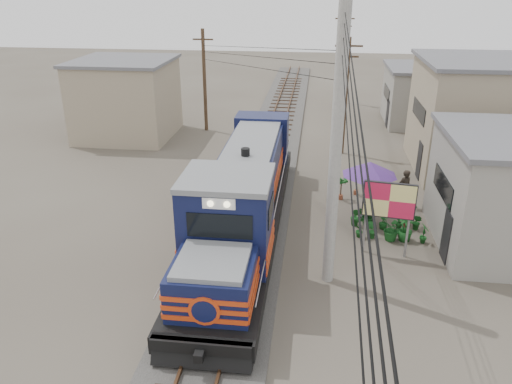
# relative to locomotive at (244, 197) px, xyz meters

# --- Properties ---
(ground) EXTENTS (120.00, 120.00, 0.00)m
(ground) POSITION_rel_locomotive_xyz_m (0.00, -2.49, -1.77)
(ground) COLOR #473F35
(ground) RESTS_ON ground
(ballast) EXTENTS (3.60, 70.00, 0.16)m
(ballast) POSITION_rel_locomotive_xyz_m (0.00, 7.51, -1.69)
(ballast) COLOR #595651
(ballast) RESTS_ON ground
(track) EXTENTS (1.15, 70.00, 0.12)m
(track) POSITION_rel_locomotive_xyz_m (0.00, 7.51, -1.51)
(track) COLOR #51331E
(track) RESTS_ON ground
(locomotive) EXTENTS (3.01, 16.39, 4.06)m
(locomotive) POSITION_rel_locomotive_xyz_m (0.00, 0.00, 0.00)
(locomotive) COLOR black
(locomotive) RESTS_ON ground
(utility_pole_main) EXTENTS (0.40, 0.40, 10.00)m
(utility_pole_main) POSITION_rel_locomotive_xyz_m (3.50, -2.99, 3.23)
(utility_pole_main) COLOR #9E9B93
(utility_pole_main) RESTS_ON ground
(wooden_pole_mid) EXTENTS (1.60, 0.24, 7.00)m
(wooden_pole_mid) POSITION_rel_locomotive_xyz_m (4.50, 11.51, 1.91)
(wooden_pole_mid) COLOR #4C3826
(wooden_pole_mid) RESTS_ON ground
(wooden_pole_far) EXTENTS (1.60, 0.24, 7.50)m
(wooden_pole_far) POSITION_rel_locomotive_xyz_m (4.80, 25.51, 2.17)
(wooden_pole_far) COLOR #4C3826
(wooden_pole_far) RESTS_ON ground
(wooden_pole_left) EXTENTS (1.60, 0.24, 7.00)m
(wooden_pole_left) POSITION_rel_locomotive_xyz_m (-5.00, 15.51, 1.91)
(wooden_pole_left) COLOR #4C3826
(wooden_pole_left) RESTS_ON ground
(power_lines) EXTENTS (9.65, 19.00, 3.30)m
(power_lines) POSITION_rel_locomotive_xyz_m (-0.14, 6.01, 5.80)
(power_lines) COLOR black
(power_lines) RESTS_ON ground
(shophouse_mid) EXTENTS (8.40, 7.35, 6.20)m
(shophouse_mid) POSITION_rel_locomotive_xyz_m (12.50, 9.51, 1.34)
(shophouse_mid) COLOR gray
(shophouse_mid) RESTS_ON ground
(shophouse_back) EXTENTS (6.30, 6.30, 4.20)m
(shophouse_back) POSITION_rel_locomotive_xyz_m (11.00, 19.51, 0.34)
(shophouse_back) COLOR gray
(shophouse_back) RESTS_ON ground
(shophouse_left) EXTENTS (6.30, 6.30, 5.20)m
(shophouse_left) POSITION_rel_locomotive_xyz_m (-10.00, 13.51, 0.84)
(shophouse_left) COLOR gray
(shophouse_left) RESTS_ON ground
(billboard) EXTENTS (1.98, 0.41, 3.06)m
(billboard) POSITION_rel_locomotive_xyz_m (5.73, -0.88, 0.49)
(billboard) COLOR #99999E
(billboard) RESTS_ON ground
(market_umbrella) EXTENTS (3.26, 3.26, 2.72)m
(market_umbrella) POSITION_rel_locomotive_xyz_m (5.27, 2.35, 0.63)
(market_umbrella) COLOR black
(market_umbrella) RESTS_ON ground
(vendor) EXTENTS (0.81, 0.71, 1.88)m
(vendor) POSITION_rel_locomotive_xyz_m (7.12, 3.81, -0.83)
(vendor) COLOR black
(vendor) RESTS_ON ground
(plant_nursery) EXTENTS (3.17, 2.39, 1.10)m
(plant_nursery) POSITION_rel_locomotive_xyz_m (6.01, 0.83, -1.29)
(plant_nursery) COLOR #164E1B
(plant_nursery) RESTS_ON ground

